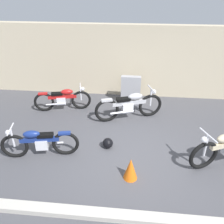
# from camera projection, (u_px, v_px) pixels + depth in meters

# --- Properties ---
(ground_plane) EXTENTS (40.00, 40.00, 0.00)m
(ground_plane) POSITION_uv_depth(u_px,v_px,m) (131.00, 155.00, 6.25)
(ground_plane) COLOR #47474C
(building_wall) EXTENTS (18.00, 0.30, 2.62)m
(building_wall) POSITION_uv_depth(u_px,v_px,m) (136.00, 61.00, 8.84)
(building_wall) COLOR beige
(building_wall) RESTS_ON ground_plane
(curb_strip) EXTENTS (18.00, 0.24, 0.12)m
(curb_strip) POSITION_uv_depth(u_px,v_px,m) (128.00, 217.00, 4.58)
(curb_strip) COLOR #B7B2A8
(curb_strip) RESTS_ON ground_plane
(stone_marker) EXTENTS (0.69, 0.21, 1.02)m
(stone_marker) POSITION_uv_depth(u_px,v_px,m) (131.00, 90.00, 8.56)
(stone_marker) COLOR #9E9EA3
(stone_marker) RESTS_ON ground_plane
(helmet) EXTENTS (0.28, 0.28, 0.28)m
(helmet) POSITION_uv_depth(u_px,v_px,m) (108.00, 143.00, 6.46)
(helmet) COLOR black
(helmet) RESTS_ON ground_plane
(traffic_cone) EXTENTS (0.32, 0.32, 0.55)m
(traffic_cone) POSITION_uv_depth(u_px,v_px,m) (131.00, 169.00, 5.41)
(traffic_cone) COLOR orange
(traffic_cone) RESTS_ON ground_plane
(motorcycle_blue) EXTENTS (1.93, 0.63, 0.87)m
(motorcycle_blue) POSITION_uv_depth(u_px,v_px,m) (39.00, 142.00, 6.02)
(motorcycle_blue) COLOR black
(motorcycle_blue) RESTS_ON ground_plane
(motorcycle_silver) EXTENTS (2.12, 0.95, 0.99)m
(motorcycle_silver) POSITION_uv_depth(u_px,v_px,m) (130.00, 105.00, 7.61)
(motorcycle_silver) COLOR black
(motorcycle_silver) RESTS_ON ground_plane
(motorcycle_red) EXTENTS (1.89, 0.66, 0.86)m
(motorcycle_red) POSITION_uv_depth(u_px,v_px,m) (63.00, 99.00, 8.16)
(motorcycle_red) COLOR black
(motorcycle_red) RESTS_ON ground_plane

